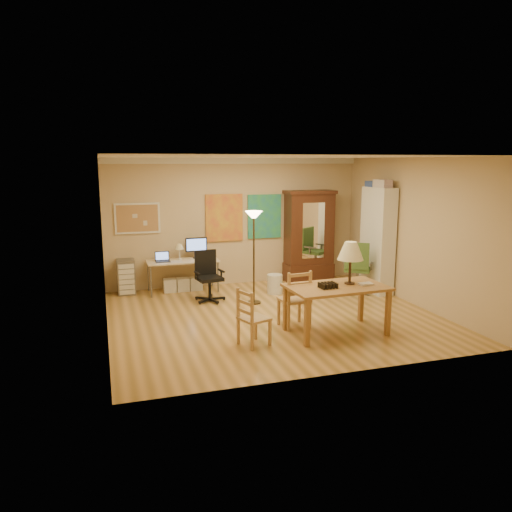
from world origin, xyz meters
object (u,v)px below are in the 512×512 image
object	(u,v)px
armoire	(309,242)
bookshelf	(377,241)
computer_desk	(184,272)
office_chair_black	(209,288)
dining_table	(342,276)
office_chair_green	(357,279)

from	to	relation	value
armoire	bookshelf	size ratio (longest dim) A/B	0.95
computer_desk	armoire	size ratio (longest dim) A/B	0.71
office_chair_black	bookshelf	bearing A→B (deg)	-5.45
dining_table	computer_desk	world-z (taller)	dining_table
office_chair_green	armoire	distance (m)	1.52
dining_table	office_chair_green	size ratio (longest dim) A/B	1.45
office_chair_green	bookshelf	xyz separation A→B (m)	(0.43, 0.01, 0.77)
office_chair_black	bookshelf	distance (m)	3.51
dining_table	armoire	xyz separation A→B (m)	(0.88, 3.32, -0.02)
office_chair_black	office_chair_green	world-z (taller)	office_chair_green
office_chair_black	office_chair_green	distance (m)	2.99
dining_table	armoire	size ratio (longest dim) A/B	0.77
office_chair_green	bookshelf	size ratio (longest dim) A/B	0.50
computer_desk	bookshelf	distance (m)	3.98
computer_desk	office_chair_green	distance (m)	3.52
computer_desk	armoire	world-z (taller)	armoire
dining_table	bookshelf	world-z (taller)	bookshelf
dining_table	computer_desk	distance (m)	3.79
office_chair_black	armoire	distance (m)	2.72
bookshelf	computer_desk	bearing A→B (deg)	162.11
office_chair_black	armoire	world-z (taller)	armoire
office_chair_green	office_chair_black	bearing A→B (deg)	173.58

